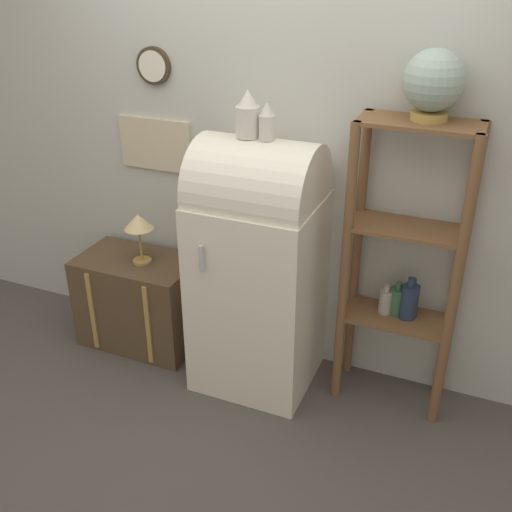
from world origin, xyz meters
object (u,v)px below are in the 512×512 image
vase_left (248,115)px  suitcase_trunk (139,301)px  globe (434,82)px  refrigerator (258,263)px  vase_center (267,122)px  desk_lamp (139,225)px

vase_left → suitcase_trunk: bearing=177.8°
globe → suitcase_trunk: bearing=-176.1°
refrigerator → vase_center: 0.77m
suitcase_trunk → vase_left: (0.76, -0.03, 1.25)m
globe → vase_center: size_ratio=1.71×
vase_left → vase_center: (0.10, -0.01, -0.02)m
refrigerator → suitcase_trunk: bearing=177.4°
suitcase_trunk → desk_lamp: size_ratio=2.31×
globe → vase_center: 0.77m
vase_left → desk_lamp: vase_left is taller
refrigerator → vase_left: (-0.06, 0.01, 0.79)m
refrigerator → desk_lamp: bearing=177.7°
refrigerator → globe: (0.77, 0.15, 0.99)m
suitcase_trunk → vase_left: size_ratio=3.12×
refrigerator → desk_lamp: refrigerator is taller
globe → vase_center: globe is taller
vase_left → vase_center: size_ratio=1.26×
vase_center → desk_lamp: (-0.81, 0.03, -0.69)m
vase_center → suitcase_trunk: bearing=177.5°
refrigerator → vase_left: size_ratio=6.23×
globe → desk_lamp: (-1.54, -0.12, -0.91)m
suitcase_trunk → desk_lamp: bearing=-7.3°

